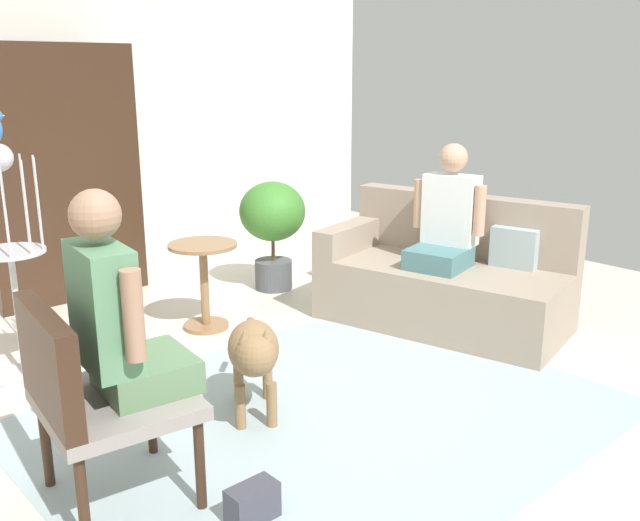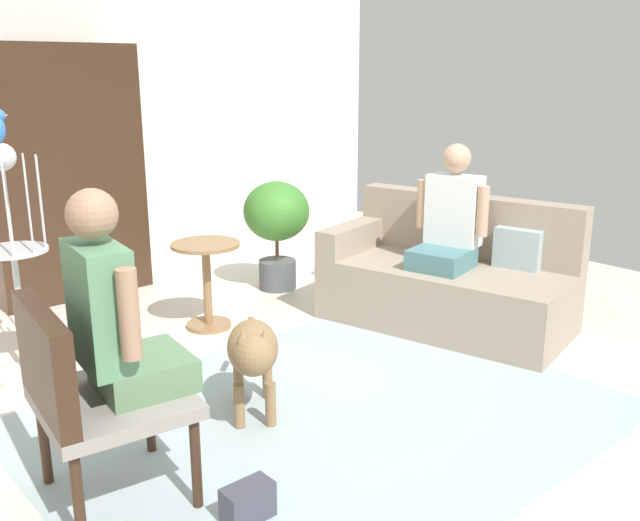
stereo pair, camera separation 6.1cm
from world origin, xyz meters
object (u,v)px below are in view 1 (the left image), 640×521
at_px(person_on_couch, 447,219).
at_px(dog, 254,352).
at_px(person_on_armchair, 116,316).
at_px(bird_cage_stand, 12,268).
at_px(potted_plant, 273,220).
at_px(couch, 444,279).
at_px(armchair, 87,389).
at_px(armoire_cabinet, 54,173).
at_px(handbag, 253,504).
at_px(round_end_table, 204,276).

distance_m(person_on_couch, dog, 1.92).
bearing_deg(person_on_armchair, bird_cage_stand, 86.47).
bearing_deg(person_on_couch, potted_plant, 104.61).
xyz_separation_m(couch, person_on_armchair, (-2.72, -0.44, 0.51)).
height_order(armchair, dog, armchair).
xyz_separation_m(armchair, bird_cage_stand, (0.24, 1.48, 0.15)).
bearing_deg(armoire_cabinet, person_on_couch, -55.79).
distance_m(person_on_couch, bird_cage_stand, 2.81).
bearing_deg(bird_cage_stand, handbag, -84.55).
bearing_deg(couch, handbag, -158.76).
relative_size(armchair, bird_cage_stand, 0.65).
bearing_deg(person_on_couch, armoire_cabinet, 124.21).
xyz_separation_m(potted_plant, armoire_cabinet, (-1.34, 1.06, 0.40)).
bearing_deg(dog, round_end_table, 67.35).
xyz_separation_m(couch, bird_cage_stand, (-2.63, 1.06, 0.37)).
height_order(person_on_armchair, potted_plant, person_on_armchair).
distance_m(bird_cage_stand, armoire_cabinet, 1.71).
relative_size(armoire_cabinet, handbag, 9.28).
relative_size(couch, potted_plant, 2.05).
distance_m(person_on_couch, armoire_cabinet, 3.08).
height_order(couch, dog, couch).
xyz_separation_m(armchair, armoire_cabinet, (1.10, 2.93, 0.44)).
bearing_deg(bird_cage_stand, armchair, -99.03).
height_order(armchair, person_on_armchair, person_on_armchair).
relative_size(couch, armchair, 2.05).
relative_size(person_on_couch, round_end_table, 1.36).
relative_size(person_on_couch, armoire_cabinet, 0.43).
height_order(person_on_couch, round_end_table, person_on_couch).
bearing_deg(handbag, round_end_table, 61.59).
bearing_deg(round_end_table, armchair, -135.76).
distance_m(armchair, person_on_armchair, 0.32).
relative_size(potted_plant, handbag, 4.25).
distance_m(armchair, bird_cage_stand, 1.51).
height_order(dog, armoire_cabinet, armoire_cabinet).
bearing_deg(armchair, dog, 9.59).
relative_size(bird_cage_stand, handbag, 6.57).
bearing_deg(armchair, round_end_table, 44.24).
distance_m(couch, person_on_couch, 0.46).
relative_size(armchair, dog, 1.32).
bearing_deg(potted_plant, bird_cage_stand, -170.22).
xyz_separation_m(dog, potted_plant, (1.48, 1.70, 0.21)).
bearing_deg(handbag, potted_plant, 49.93).
relative_size(round_end_table, handbag, 2.92).
xyz_separation_m(armchair, dog, (0.96, 0.16, -0.17)).
distance_m(couch, armchair, 2.90).
relative_size(couch, armoire_cabinet, 0.94).
xyz_separation_m(person_on_couch, handbag, (-2.40, -0.91, -0.70)).
bearing_deg(round_end_table, couch, -37.71).
bearing_deg(person_on_armchair, armchair, 172.85).
bearing_deg(dog, couch, 7.69).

